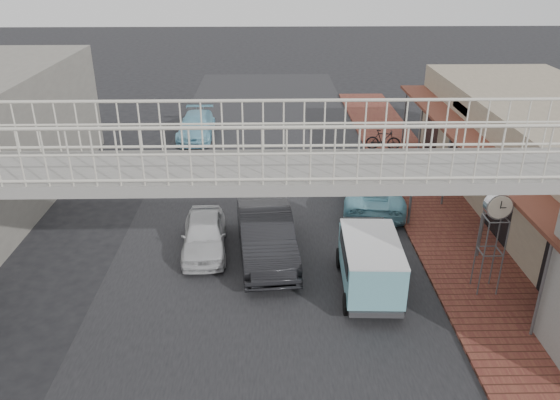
{
  "coord_description": "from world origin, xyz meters",
  "views": [
    {
      "loc": [
        0.12,
        -14.29,
        9.23
      ],
      "look_at": [
        0.46,
        1.81,
        1.8
      ],
      "focal_mm": 35.0,
      "sensor_mm": 36.0,
      "label": 1
    }
  ],
  "objects_px": {
    "white_hatchback": "(204,234)",
    "angkot_far": "(196,126)",
    "motorcycle_near": "(381,155)",
    "motorcycle_far": "(383,140)",
    "arrow_sign": "(435,167)",
    "street_clock": "(497,210)",
    "dark_sedan": "(266,235)",
    "angkot_curb": "(373,188)",
    "angkot_van": "(370,258)"
  },
  "relations": [
    {
      "from": "angkot_far",
      "to": "street_clock",
      "type": "distance_m",
      "value": 18.06
    },
    {
      "from": "motorcycle_near",
      "to": "arrow_sign",
      "type": "xyz_separation_m",
      "value": [
        0.57,
        -6.06,
        1.79
      ]
    },
    {
      "from": "angkot_far",
      "to": "angkot_van",
      "type": "xyz_separation_m",
      "value": [
        6.77,
        -14.63,
        0.47
      ]
    },
    {
      "from": "white_hatchback",
      "to": "angkot_van",
      "type": "relative_size",
      "value": 0.98
    },
    {
      "from": "angkot_far",
      "to": "arrow_sign",
      "type": "distance_m",
      "value": 14.46
    },
    {
      "from": "street_clock",
      "to": "arrow_sign",
      "type": "distance_m",
      "value": 4.18
    },
    {
      "from": "white_hatchback",
      "to": "motorcycle_near",
      "type": "bearing_deg",
      "value": 41.93
    },
    {
      "from": "angkot_curb",
      "to": "angkot_van",
      "type": "xyz_separation_m",
      "value": [
        -1.19,
        -6.03,
        0.43
      ]
    },
    {
      "from": "motorcycle_far",
      "to": "white_hatchback",
      "type": "bearing_deg",
      "value": 149.29
    },
    {
      "from": "dark_sedan",
      "to": "angkot_far",
      "type": "relative_size",
      "value": 1.11
    },
    {
      "from": "street_clock",
      "to": "white_hatchback",
      "type": "bearing_deg",
      "value": 162.56
    },
    {
      "from": "motorcycle_far",
      "to": "arrow_sign",
      "type": "xyz_separation_m",
      "value": [
        0.07,
        -8.2,
        1.75
      ]
    },
    {
      "from": "motorcycle_near",
      "to": "street_clock",
      "type": "relative_size",
      "value": 0.58
    },
    {
      "from": "angkot_far",
      "to": "arrow_sign",
      "type": "height_order",
      "value": "arrow_sign"
    },
    {
      "from": "motorcycle_far",
      "to": "angkot_curb",
      "type": "bearing_deg",
      "value": 173.7
    },
    {
      "from": "white_hatchback",
      "to": "angkot_far",
      "type": "relative_size",
      "value": 0.81
    },
    {
      "from": "angkot_curb",
      "to": "street_clock",
      "type": "distance_m",
      "value": 6.87
    },
    {
      "from": "arrow_sign",
      "to": "motorcycle_near",
      "type": "bearing_deg",
      "value": 106.98
    },
    {
      "from": "angkot_curb",
      "to": "dark_sedan",
      "type": "bearing_deg",
      "value": 51.19
    },
    {
      "from": "motorcycle_near",
      "to": "arrow_sign",
      "type": "relative_size",
      "value": 0.65
    },
    {
      "from": "motorcycle_near",
      "to": "arrow_sign",
      "type": "bearing_deg",
      "value": -166.56
    },
    {
      "from": "dark_sedan",
      "to": "angkot_far",
      "type": "height_order",
      "value": "dark_sedan"
    },
    {
      "from": "white_hatchback",
      "to": "arrow_sign",
      "type": "distance_m",
      "value": 8.26
    },
    {
      "from": "dark_sedan",
      "to": "street_clock",
      "type": "xyz_separation_m",
      "value": [
        6.4,
        -2.22,
        1.88
      ]
    },
    {
      "from": "arrow_sign",
      "to": "angkot_curb",
      "type": "bearing_deg",
      "value": 140.68
    },
    {
      "from": "dark_sedan",
      "to": "street_clock",
      "type": "relative_size",
      "value": 1.56
    },
    {
      "from": "motorcycle_far",
      "to": "street_clock",
      "type": "xyz_separation_m",
      "value": [
        0.6,
        -12.33,
        2.07
      ]
    },
    {
      "from": "arrow_sign",
      "to": "street_clock",
      "type": "bearing_deg",
      "value": -71.05
    },
    {
      "from": "angkot_far",
      "to": "motorcycle_near",
      "type": "relative_size",
      "value": 2.4
    },
    {
      "from": "angkot_curb",
      "to": "angkot_far",
      "type": "bearing_deg",
      "value": -39.45
    },
    {
      "from": "angkot_far",
      "to": "arrow_sign",
      "type": "relative_size",
      "value": 1.56
    },
    {
      "from": "angkot_van",
      "to": "arrow_sign",
      "type": "relative_size",
      "value": 1.29
    },
    {
      "from": "angkot_van",
      "to": "white_hatchback",
      "type": "bearing_deg",
      "value": 156.31
    },
    {
      "from": "white_hatchback",
      "to": "arrow_sign",
      "type": "xyz_separation_m",
      "value": [
        7.93,
        1.5,
        1.76
      ]
    },
    {
      "from": "angkot_van",
      "to": "arrow_sign",
      "type": "xyz_separation_m",
      "value": [
        2.86,
        3.98,
        1.26
      ]
    },
    {
      "from": "dark_sedan",
      "to": "angkot_curb",
      "type": "bearing_deg",
      "value": 37.79
    },
    {
      "from": "motorcycle_near",
      "to": "angkot_van",
      "type": "bearing_deg",
      "value": 175.23
    },
    {
      "from": "angkot_van",
      "to": "angkot_far",
      "type": "bearing_deg",
      "value": 117.15
    },
    {
      "from": "angkot_curb",
      "to": "motorcycle_near",
      "type": "relative_size",
      "value": 2.67
    },
    {
      "from": "angkot_far",
      "to": "dark_sedan",
      "type": "bearing_deg",
      "value": -73.71
    },
    {
      "from": "angkot_van",
      "to": "street_clock",
      "type": "distance_m",
      "value": 3.74
    },
    {
      "from": "angkot_curb",
      "to": "angkot_van",
      "type": "height_order",
      "value": "angkot_van"
    },
    {
      "from": "motorcycle_near",
      "to": "motorcycle_far",
      "type": "distance_m",
      "value": 2.19
    },
    {
      "from": "white_hatchback",
      "to": "angkot_van",
      "type": "height_order",
      "value": "angkot_van"
    },
    {
      "from": "street_clock",
      "to": "motorcycle_far",
      "type": "bearing_deg",
      "value": 92.63
    },
    {
      "from": "street_clock",
      "to": "angkot_van",
      "type": "bearing_deg",
      "value": 177.21
    },
    {
      "from": "white_hatchback",
      "to": "street_clock",
      "type": "relative_size",
      "value": 1.15
    },
    {
      "from": "dark_sedan",
      "to": "motorcycle_far",
      "type": "relative_size",
      "value": 2.85
    },
    {
      "from": "motorcycle_far",
      "to": "street_clock",
      "type": "bearing_deg",
      "value": -168.91
    },
    {
      "from": "white_hatchback",
      "to": "motorcycle_far",
      "type": "relative_size",
      "value": 2.09
    }
  ]
}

